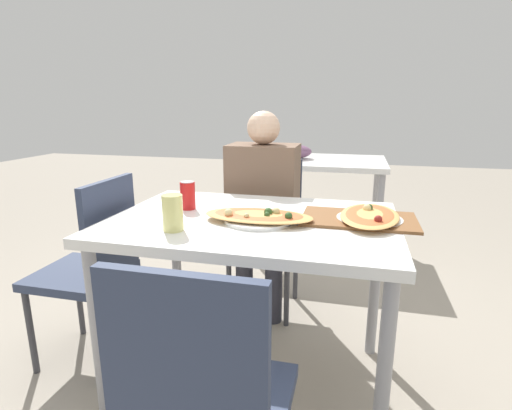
# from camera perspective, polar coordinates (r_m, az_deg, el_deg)

# --- Properties ---
(ground_plane) EXTENTS (14.00, 14.00, 0.00)m
(ground_plane) POSITION_cam_1_polar(r_m,az_deg,el_deg) (2.01, -0.42, -23.72)
(ground_plane) COLOR #9E9384
(dining_table) EXTENTS (1.17, 0.82, 0.78)m
(dining_table) POSITION_cam_1_polar(r_m,az_deg,el_deg) (1.67, -0.46, -4.61)
(dining_table) COLOR white
(dining_table) RESTS_ON ground_plane
(chair_far_seated) EXTENTS (0.40, 0.40, 0.91)m
(chair_far_seated) POSITION_cam_1_polar(r_m,az_deg,el_deg) (2.44, 1.56, -2.96)
(chair_far_seated) COLOR #2D3851
(chair_far_seated) RESTS_ON ground_plane
(chair_near_camera) EXTENTS (0.40, 0.40, 0.91)m
(chair_near_camera) POSITION_cam_1_polar(r_m,az_deg,el_deg) (1.12, -7.40, -26.17)
(chair_near_camera) COLOR #2D3851
(chair_near_camera) RESTS_ON ground_plane
(chair_side_left) EXTENTS (0.40, 0.40, 0.91)m
(chair_side_left) POSITION_cam_1_polar(r_m,az_deg,el_deg) (2.04, -22.27, -7.63)
(chair_side_left) COLOR #2D3851
(chair_side_left) RESTS_ON ground_plane
(person_seated) EXTENTS (0.39, 0.28, 1.20)m
(person_seated) POSITION_cam_1_polar(r_m,az_deg,el_deg) (2.28, 0.97, 0.82)
(person_seated) COLOR #2D2D38
(person_seated) RESTS_ON ground_plane
(pizza_main) EXTENTS (0.44, 0.27, 0.06)m
(pizza_main) POSITION_cam_1_polar(r_m,az_deg,el_deg) (1.60, 0.37, -1.66)
(pizza_main) COLOR white
(pizza_main) RESTS_ON dining_table
(soda_can) EXTENTS (0.07, 0.07, 0.12)m
(soda_can) POSITION_cam_1_polar(r_m,az_deg,el_deg) (1.80, -9.72, 1.37)
(soda_can) COLOR red
(soda_can) RESTS_ON dining_table
(drink_glass) EXTENTS (0.08, 0.08, 0.14)m
(drink_glass) POSITION_cam_1_polar(r_m,az_deg,el_deg) (1.51, -11.82, -1.10)
(drink_glass) COLOR #E0DB7F
(drink_glass) RESTS_ON dining_table
(serving_tray) EXTENTS (0.45, 0.28, 0.01)m
(serving_tray) POSITION_cam_1_polar(r_m,az_deg,el_deg) (1.67, 14.46, -1.96)
(serving_tray) COLOR brown
(serving_tray) RESTS_ON dining_table
(pizza_second) EXTENTS (0.26, 0.41, 0.06)m
(pizza_second) POSITION_cam_1_polar(r_m,az_deg,el_deg) (1.66, 15.91, -1.57)
(pizza_second) COLOR white
(pizza_second) RESTS_ON dining_table
(background_table) EXTENTS (1.10, 0.80, 0.90)m
(background_table) POSITION_cam_1_polar(r_m,az_deg,el_deg) (3.43, 8.22, 5.49)
(background_table) COLOR white
(background_table) RESTS_ON ground_plane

